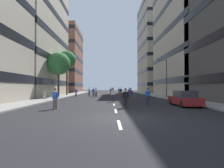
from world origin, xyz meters
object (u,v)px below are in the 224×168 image
object	(u,v)px
streetlamp_right	(164,74)
skater_8	(131,94)
street_tree_mid	(67,60)
skater_6	(125,97)
street_tree_near	(59,64)
skater_5	(96,92)
skater_0	(121,91)
skater_3	(129,92)
skater_7	(113,94)
skater_11	(93,91)
skater_9	(111,91)
skater_4	(148,95)
skater_13	(113,90)
skater_10	(55,97)
skater_2	(89,91)
skater_1	(76,92)
skater_12	(119,91)
parked_car_near	(184,99)

from	to	relation	value
streetlamp_right	skater_8	xyz separation A→B (m)	(-6.76, -7.58, -3.12)
street_tree_mid	skater_6	bearing A→B (deg)	-64.69
street_tree_near	skater_5	world-z (taller)	street_tree_near
skater_0	skater_8	size ratio (longest dim) A/B	1.00
street_tree_near	skater_6	size ratio (longest dim) A/B	4.53
streetlamp_right	skater_3	xyz separation A→B (m)	(-5.94, 1.30, -3.12)
skater_7	skater_11	distance (m)	13.71
skater_8	skater_9	world-z (taller)	same
skater_8	skater_5	bearing A→B (deg)	117.37
skater_7	skater_6	bearing A→B (deg)	-81.08
skater_4	skater_7	world-z (taller)	same
skater_9	skater_13	xyz separation A→B (m)	(0.50, 5.90, 0.00)
skater_0	skater_10	xyz separation A→B (m)	(-7.16, -24.09, 0.00)
street_tree_near	skater_0	xyz separation A→B (m)	(11.81, 6.72, -5.09)
skater_8	skater_0	bearing A→B (deg)	90.76
skater_6	skater_2	bearing A→B (deg)	104.40
skater_2	skater_5	bearing A→B (deg)	-72.13
street_tree_near	skater_7	world-z (taller)	street_tree_near
skater_1	skater_9	xyz separation A→B (m)	(6.87, 3.53, 0.03)
skater_2	skater_13	xyz separation A→B (m)	(5.31, 5.03, 0.00)
skater_12	skater_0	bearing A→B (deg)	-86.53
streetlamp_right	skater_1	distance (m)	16.90
skater_4	skater_12	xyz separation A→B (m)	(-1.67, 23.87, 0.03)
skater_4	skater_7	bearing A→B (deg)	131.55
parked_car_near	skater_0	world-z (taller)	skater_0
parked_car_near	street_tree_mid	distance (m)	28.12
skater_4	skater_6	size ratio (longest dim) A/B	1.00
skater_4	skater_10	xyz separation A→B (m)	(-8.64, -3.48, 0.03)
parked_car_near	skater_8	world-z (taller)	skater_8
skater_1	skater_9	size ratio (longest dim) A/B	1.00
skater_2	skater_6	size ratio (longest dim) A/B	1.00
skater_12	streetlamp_right	bearing A→B (deg)	-58.94
street_tree_near	skater_8	distance (m)	16.15
streetlamp_right	skater_5	bearing A→B (deg)	167.93
skater_0	skater_2	world-z (taller)	same
skater_0	skater_7	distance (m)	16.72
skater_5	skater_6	distance (m)	17.39
skater_1	skater_5	size ratio (longest dim) A/B	1.00
skater_9	skater_12	xyz separation A→B (m)	(2.00, 4.09, 0.00)
skater_5	skater_12	world-z (taller)	same
skater_3	skater_5	size ratio (longest dim) A/B	1.00
skater_5	skater_7	distance (m)	10.91
skater_3	skater_6	world-z (taller)	same
street_tree_mid	skater_12	xyz separation A→B (m)	(11.61, 3.60, -6.80)
skater_5	skater_8	size ratio (longest dim) A/B	1.00
skater_9	skater_13	bearing A→B (deg)	85.17
skater_13	skater_5	bearing A→B (deg)	-106.68
streetlamp_right	skater_2	world-z (taller)	streetlamp_right
skater_8	skater_13	size ratio (longest dim) A/B	1.00
street_tree_near	streetlamp_right	xyz separation A→B (m)	(18.78, -1.93, -1.96)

